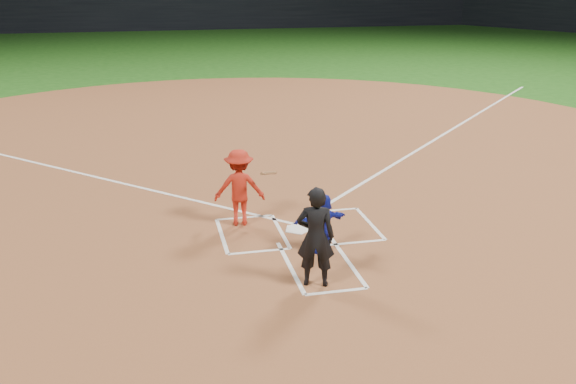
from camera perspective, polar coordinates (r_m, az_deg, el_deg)
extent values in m
plane|color=#1A4C13|center=(13.41, 0.88, -3.40)|extent=(120.00, 120.00, 0.00)
cylinder|color=brown|center=(18.98, -3.34, 3.43)|extent=(28.00, 28.00, 0.01)
cube|color=black|center=(60.21, -10.20, 15.52)|extent=(80.00, 1.20, 3.20)
cylinder|color=white|center=(13.40, 0.88, -3.32)|extent=(0.60, 0.60, 0.02)
imported|color=#131D9F|center=(12.20, 3.08, -2.74)|extent=(1.14, 0.59, 1.17)
imported|color=black|center=(10.81, 2.47, -4.00)|extent=(0.74, 0.59, 1.77)
cube|color=white|center=(14.06, -3.88, -2.27)|extent=(1.22, 0.08, 0.01)
cube|color=white|center=(12.40, -2.56, -5.30)|extent=(1.22, 0.08, 0.01)
cube|color=white|center=(13.33, -0.67, -3.47)|extent=(0.08, 1.83, 0.01)
cube|color=white|center=(13.15, -5.89, -3.90)|extent=(0.08, 1.83, 0.01)
cube|color=white|center=(14.46, 3.82, -1.65)|extent=(1.22, 0.08, 0.01)
cube|color=white|center=(12.85, 6.10, -4.48)|extent=(1.22, 0.08, 0.01)
cube|color=white|center=(13.49, 2.41, -3.20)|extent=(0.08, 1.83, 0.01)
cube|color=white|center=(13.83, 7.31, -2.76)|extent=(0.08, 1.83, 0.01)
cube|color=white|center=(11.78, 0.20, -6.66)|extent=(0.08, 2.20, 0.01)
cube|color=white|center=(12.04, 5.33, -6.13)|extent=(0.08, 2.20, 0.01)
cube|color=white|center=(10.96, 4.33, -8.81)|extent=(1.10, 0.08, 0.01)
cube|color=white|center=(22.41, 14.26, 5.35)|extent=(14.21, 14.21, 0.01)
cube|color=white|center=(20.50, -23.93, 3.01)|extent=(14.21, 14.21, 0.01)
imported|color=#B62214|center=(13.45, -4.35, 0.41)|extent=(1.13, 0.75, 1.64)
cylinder|color=brown|center=(13.30, -1.73, 1.69)|extent=(0.49, 0.75, 0.28)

